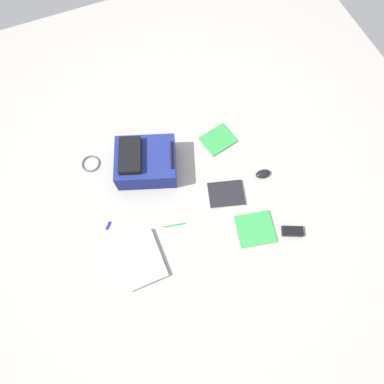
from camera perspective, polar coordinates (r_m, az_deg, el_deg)
The scene contains 11 objects.
ground_plane at distance 2.24m, azimuth -1.50°, elevation 0.25°, with size 3.84×3.84×0.00m, color gray.
backpack at distance 2.25m, azimuth -8.10°, elevation 5.19°, with size 0.44×0.48×0.22m.
laptop at distance 2.13m, azimuth -8.67°, elevation -11.36°, with size 0.33×0.25×0.03m.
book_manual at distance 2.19m, azimuth 10.86°, elevation -6.27°, with size 0.26×0.28×0.01m.
book_blue at distance 2.24m, azimuth 5.87°, elevation -0.34°, with size 0.24×0.28×0.02m.
book_red at distance 2.42m, azimuth 4.49°, elevation 8.98°, with size 0.23×0.26×0.01m.
computer_mouse at distance 2.32m, azimuth 12.15°, elevation 3.10°, with size 0.06×0.10×0.04m, color black.
cable_coil at distance 2.42m, azimuth -17.07°, elevation 4.71°, with size 0.13×0.13×0.01m, color #4C4C51.
power_brick at distance 2.23m, azimuth 16.91°, elevation -6.50°, with size 0.06×0.13×0.03m, color black.
pen_black at distance 2.16m, azimuth -3.01°, elevation -5.71°, with size 0.01×0.01×0.14m, color #198C33.
usb_stick at distance 2.23m, azimuth -14.23°, elevation -5.63°, with size 0.02×0.06×0.01m, color #191999.
Camera 1 is at (0.78, -0.25, 2.09)m, focal length 30.92 mm.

